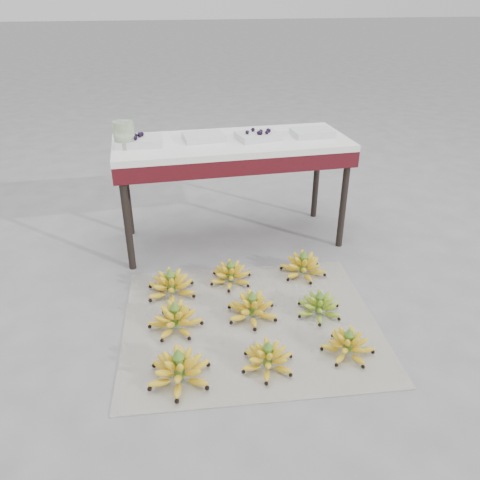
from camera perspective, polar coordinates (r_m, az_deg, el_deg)
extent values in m
plane|color=slate|center=(2.42, 2.53, -9.28)|extent=(60.00, 60.00, 0.00)
cube|color=white|center=(2.38, 1.26, -10.00)|extent=(1.35, 1.17, 0.01)
ellipsoid|color=yellow|center=(2.06, -7.38, -15.73)|extent=(0.32, 0.32, 0.08)
ellipsoid|color=yellow|center=(2.04, -7.44, -14.99)|extent=(0.22, 0.22, 0.06)
ellipsoid|color=yellow|center=(2.01, -7.50, -14.29)|extent=(0.14, 0.14, 0.05)
cylinder|color=#4A7824|center=(2.04, -7.44, -14.99)|extent=(0.05, 0.05, 0.11)
cone|color=#4A7824|center=(1.99, -7.57, -13.47)|extent=(0.05, 0.05, 0.04)
ellipsoid|color=yellow|center=(2.11, 3.38, -14.47)|extent=(0.27, 0.27, 0.07)
ellipsoid|color=yellow|center=(2.09, 3.41, -13.85)|extent=(0.19, 0.19, 0.05)
ellipsoid|color=yellow|center=(2.07, 3.43, -13.25)|extent=(0.12, 0.12, 0.04)
cylinder|color=#4A7824|center=(2.09, 3.41, -13.85)|extent=(0.04, 0.04, 0.10)
cone|color=#4A7824|center=(2.05, 3.46, -12.56)|extent=(0.05, 0.05, 0.04)
ellipsoid|color=yellow|center=(2.23, 12.98, -12.64)|extent=(0.30, 0.30, 0.07)
ellipsoid|color=yellow|center=(2.21, 13.07, -12.04)|extent=(0.21, 0.21, 0.05)
ellipsoid|color=yellow|center=(2.19, 13.15, -11.46)|extent=(0.14, 0.14, 0.04)
cylinder|color=#4A7824|center=(2.21, 13.07, -12.04)|extent=(0.04, 0.04, 0.10)
cone|color=#4A7824|center=(2.17, 13.24, -10.80)|extent=(0.05, 0.05, 0.03)
ellipsoid|color=yellow|center=(2.33, -7.85, -9.81)|extent=(0.30, 0.30, 0.08)
ellipsoid|color=yellow|center=(2.31, -7.90, -9.16)|extent=(0.21, 0.21, 0.06)
ellipsoid|color=yellow|center=(2.30, -7.96, -8.53)|extent=(0.14, 0.14, 0.05)
cylinder|color=#4A7824|center=(2.31, -7.90, -9.16)|extent=(0.04, 0.04, 0.11)
cone|color=#4A7824|center=(2.27, -8.01, -7.81)|extent=(0.05, 0.05, 0.04)
ellipsoid|color=yellow|center=(2.39, 1.47, -8.56)|extent=(0.33, 0.33, 0.08)
ellipsoid|color=yellow|center=(2.37, 1.48, -7.90)|extent=(0.23, 0.23, 0.06)
ellipsoid|color=yellow|center=(2.35, 1.49, -7.27)|extent=(0.15, 0.15, 0.05)
cylinder|color=#4A7824|center=(2.37, 1.48, -7.90)|extent=(0.04, 0.04, 0.11)
cone|color=#4A7824|center=(2.33, 1.50, -6.56)|extent=(0.05, 0.05, 0.04)
ellipsoid|color=olive|center=(2.44, 9.59, -8.19)|extent=(0.28, 0.28, 0.07)
ellipsoid|color=olive|center=(2.42, 9.65, -7.62)|extent=(0.19, 0.19, 0.05)
ellipsoid|color=olive|center=(2.41, 9.70, -7.07)|extent=(0.13, 0.13, 0.04)
cylinder|color=#4A7824|center=(2.42, 9.65, -7.62)|extent=(0.04, 0.04, 0.09)
cone|color=#4A7824|center=(2.39, 9.76, -6.45)|extent=(0.04, 0.04, 0.03)
ellipsoid|color=yellow|center=(2.57, -8.36, -5.81)|extent=(0.31, 0.31, 0.08)
ellipsoid|color=yellow|center=(2.56, -8.42, -5.15)|extent=(0.22, 0.22, 0.06)
ellipsoid|color=yellow|center=(2.54, -8.47, -4.52)|extent=(0.14, 0.14, 0.05)
cylinder|color=#4A7824|center=(2.56, -8.42, -5.15)|extent=(0.04, 0.04, 0.11)
cone|color=#4A7824|center=(2.52, -8.53, -3.81)|extent=(0.05, 0.05, 0.04)
ellipsoid|color=yellow|center=(2.65, -1.13, -4.48)|extent=(0.27, 0.27, 0.07)
ellipsoid|color=yellow|center=(2.64, -1.14, -3.91)|extent=(0.19, 0.19, 0.05)
ellipsoid|color=yellow|center=(2.62, -1.15, -3.36)|extent=(0.12, 0.12, 0.04)
cylinder|color=#4A7824|center=(2.64, -1.14, -3.91)|extent=(0.04, 0.04, 0.10)
cone|color=#4A7824|center=(2.60, -1.15, -2.74)|extent=(0.05, 0.05, 0.04)
ellipsoid|color=yellow|center=(2.75, 7.67, -3.46)|extent=(0.27, 0.27, 0.08)
ellipsoid|color=yellow|center=(2.73, 7.72, -2.85)|extent=(0.19, 0.19, 0.06)
ellipsoid|color=yellow|center=(2.71, 7.76, -2.27)|extent=(0.12, 0.12, 0.05)
cylinder|color=#4A7824|center=(2.73, 7.72, -2.85)|extent=(0.04, 0.04, 0.11)
cone|color=#4A7824|center=(2.69, 7.81, -1.62)|extent=(0.05, 0.05, 0.04)
cylinder|color=black|center=(2.74, -13.61, 2.42)|extent=(0.04, 0.04, 0.64)
cylinder|color=black|center=(2.99, 12.51, 4.76)|extent=(0.04, 0.04, 0.64)
cylinder|color=black|center=(3.17, -13.66, 5.99)|extent=(0.04, 0.04, 0.64)
cylinder|color=black|center=(3.39, 9.32, 7.86)|extent=(0.04, 0.04, 0.64)
cube|color=#510F12|center=(2.91, -1.00, 10.52)|extent=(1.41, 0.57, 0.09)
cube|color=white|center=(2.89, -1.01, 11.77)|extent=(1.41, 0.57, 0.04)
cube|color=silver|center=(2.83, -12.21, 11.66)|extent=(0.28, 0.21, 0.04)
sphere|color=black|center=(2.77, -12.92, 11.98)|extent=(0.03, 0.03, 0.03)
sphere|color=black|center=(2.78, -12.67, 12.02)|extent=(0.03, 0.03, 0.03)
sphere|color=black|center=(2.83, -13.10, 12.30)|extent=(0.03, 0.03, 0.03)
sphere|color=black|center=(2.85, -12.13, 12.49)|extent=(0.03, 0.03, 0.03)
sphere|color=black|center=(2.83, -12.65, 12.35)|extent=(0.03, 0.03, 0.03)
sphere|color=black|center=(2.85, -11.88, 12.53)|extent=(0.03, 0.03, 0.03)
sphere|color=black|center=(2.83, -12.13, 12.38)|extent=(0.03, 0.03, 0.03)
cube|color=silver|center=(2.88, -4.47, 12.40)|extent=(0.25, 0.19, 0.04)
cube|color=silver|center=(2.89, 2.19, 12.55)|extent=(0.27, 0.22, 0.04)
sphere|color=black|center=(2.91, 1.59, 13.31)|extent=(0.02, 0.02, 0.02)
sphere|color=black|center=(2.85, 0.88, 13.00)|extent=(0.02, 0.02, 0.02)
sphere|color=black|center=(2.90, 3.44, 13.22)|extent=(0.02, 0.02, 0.02)
sphere|color=black|center=(2.85, 3.29, 12.97)|extent=(0.02, 0.02, 0.02)
sphere|color=black|center=(2.84, 2.28, 12.94)|extent=(0.02, 0.02, 0.02)
sphere|color=black|center=(2.84, 2.41, 12.96)|extent=(0.02, 0.02, 0.02)
sphere|color=black|center=(2.83, 2.52, 12.91)|extent=(0.02, 0.02, 0.02)
sphere|color=black|center=(2.89, 3.55, 13.17)|extent=(0.02, 0.02, 0.02)
sphere|color=black|center=(2.87, 2.56, 13.10)|extent=(0.02, 0.02, 0.02)
cube|color=silver|center=(2.99, 8.82, 12.78)|extent=(0.25, 0.18, 0.04)
cylinder|color=#CEEBBB|center=(2.79, -13.95, 12.37)|extent=(0.16, 0.16, 0.15)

